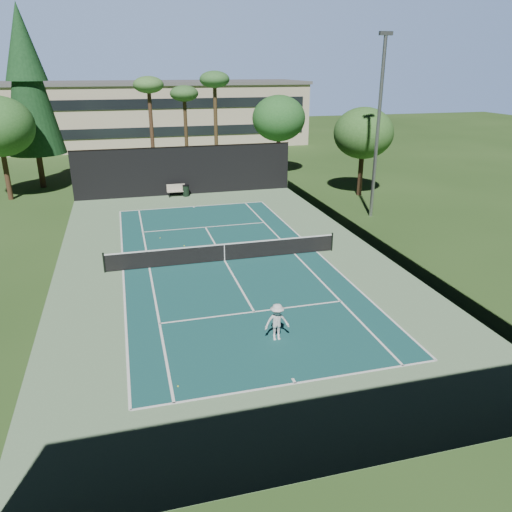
# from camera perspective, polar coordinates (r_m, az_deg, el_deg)

# --- Properties ---
(ground) EXTENTS (160.00, 160.00, 0.00)m
(ground) POSITION_cam_1_polar(r_m,az_deg,el_deg) (27.76, -3.60, -0.57)
(ground) COLOR #28481B
(ground) RESTS_ON ground
(apron_slab) EXTENTS (18.00, 32.00, 0.01)m
(apron_slab) POSITION_cam_1_polar(r_m,az_deg,el_deg) (27.76, -3.60, -0.56)
(apron_slab) COLOR #688D63
(apron_slab) RESTS_ON ground
(court_surface) EXTENTS (10.97, 23.77, 0.01)m
(court_surface) POSITION_cam_1_polar(r_m,az_deg,el_deg) (27.76, -3.60, -0.55)
(court_surface) COLOR #174B4A
(court_surface) RESTS_ON ground
(court_lines) EXTENTS (11.07, 23.87, 0.01)m
(court_lines) POSITION_cam_1_polar(r_m,az_deg,el_deg) (27.76, -3.60, -0.53)
(court_lines) COLOR white
(court_lines) RESTS_ON ground
(tennis_net) EXTENTS (12.90, 0.10, 1.10)m
(tennis_net) POSITION_cam_1_polar(r_m,az_deg,el_deg) (27.57, -3.63, 0.51)
(tennis_net) COLOR black
(tennis_net) RESTS_ON ground
(fence) EXTENTS (18.04, 32.05, 4.03)m
(fence) POSITION_cam_1_polar(r_m,az_deg,el_deg) (27.16, -3.73, 3.42)
(fence) COLOR black
(fence) RESTS_ON ground
(player) EXTENTS (1.02, 0.61, 1.54)m
(player) POSITION_cam_1_polar(r_m,az_deg,el_deg) (19.67, 2.42, -7.55)
(player) COLOR silver
(player) RESTS_ON ground
(tennis_ball_a) EXTENTS (0.06, 0.06, 0.06)m
(tennis_ball_a) POSITION_cam_1_polar(r_m,az_deg,el_deg) (17.57, -8.92, -14.49)
(tennis_ball_a) COLOR #D0EB35
(tennis_ball_a) RESTS_ON ground
(tennis_ball_b) EXTENTS (0.07, 0.07, 0.07)m
(tennis_ball_b) POSITION_cam_1_polar(r_m,az_deg,el_deg) (30.25, -8.21, 1.16)
(tennis_ball_b) COLOR #C8E534
(tennis_ball_b) RESTS_ON ground
(tennis_ball_c) EXTENTS (0.08, 0.08, 0.08)m
(tennis_ball_c) POSITION_cam_1_polar(r_m,az_deg,el_deg) (29.12, -5.13, 0.51)
(tennis_ball_c) COLOR #D1E734
(tennis_ball_c) RESTS_ON ground
(tennis_ball_d) EXTENTS (0.06, 0.06, 0.06)m
(tennis_ball_d) POSITION_cam_1_polar(r_m,az_deg,el_deg) (31.94, -10.90, 2.04)
(tennis_ball_d) COLOR #DAEB35
(tennis_ball_d) RESTS_ON ground
(park_bench) EXTENTS (1.50, 0.45, 1.02)m
(park_bench) POSITION_cam_1_polar(r_m,az_deg,el_deg) (42.16, -9.12, 7.46)
(park_bench) COLOR #C0B39F
(park_bench) RESTS_ON ground
(trash_bin) EXTENTS (0.56, 0.56, 0.95)m
(trash_bin) POSITION_cam_1_polar(r_m,az_deg,el_deg) (42.11, -8.02, 7.41)
(trash_bin) COLOR black
(trash_bin) RESTS_ON ground
(pine_tree) EXTENTS (4.80, 4.80, 15.00)m
(pine_tree) POSITION_cam_1_polar(r_m,az_deg,el_deg) (47.88, -24.79, 18.39)
(pine_tree) COLOR #432B1C
(pine_tree) RESTS_ON ground
(palm_a) EXTENTS (2.80, 2.80, 9.32)m
(palm_a) POSITION_cam_1_polar(r_m,az_deg,el_deg) (49.49, -12.17, 18.18)
(palm_a) COLOR #4E3321
(palm_a) RESTS_ON ground
(palm_b) EXTENTS (2.80, 2.80, 8.42)m
(palm_b) POSITION_cam_1_polar(r_m,az_deg,el_deg) (51.85, -8.20, 17.60)
(palm_b) COLOR #47341E
(palm_b) RESTS_ON ground
(palm_c) EXTENTS (2.80, 2.80, 9.77)m
(palm_c) POSITION_cam_1_polar(r_m,az_deg,el_deg) (49.22, -4.75, 19.02)
(palm_c) COLOR #4F3A21
(palm_c) RESTS_ON ground
(decid_tree_a) EXTENTS (5.12, 5.12, 7.62)m
(decid_tree_a) POSITION_cam_1_polar(r_m,az_deg,el_deg) (49.91, 2.62, 15.42)
(decid_tree_a) COLOR #3F281B
(decid_tree_a) RESTS_ON ground
(decid_tree_b) EXTENTS (4.80, 4.80, 7.14)m
(decid_tree_b) POSITION_cam_1_polar(r_m,az_deg,el_deg) (42.22, 12.18, 13.54)
(decid_tree_b) COLOR #3F291B
(decid_tree_b) RESTS_ON ground
(campus_building) EXTENTS (40.50, 12.50, 8.30)m
(campus_building) POSITION_cam_1_polar(r_m,az_deg,el_deg) (71.76, -11.43, 15.73)
(campus_building) COLOR beige
(campus_building) RESTS_ON ground
(light_pole) EXTENTS (0.90, 0.25, 12.22)m
(light_pole) POSITION_cam_1_polar(r_m,az_deg,el_deg) (35.87, 13.80, 14.42)
(light_pole) COLOR #94979C
(light_pole) RESTS_ON ground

